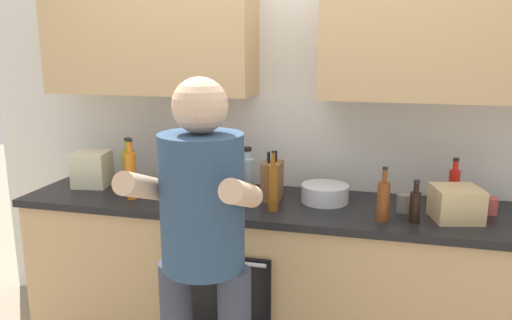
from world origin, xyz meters
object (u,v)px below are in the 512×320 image
object	(u,v)px
cup_stoneware	(404,203)
grocery_bag_bread	(456,204)
bottle_wine	(188,166)
bottle_vinegar	(383,200)
bottle_syrup	(273,187)
mixing_bowl	(325,193)
cup_ceramic	(490,206)
grocery_bag_crisps	(216,179)
bottle_juice	(131,174)
bottle_water	(247,173)
bottle_soy	(415,205)
grocery_bag_rice	(92,169)
bottle_hotsauce	(454,186)
bottle_oil	(129,168)
person_standing	(203,240)
knife_block	(272,181)

from	to	relation	value
cup_stoneware	grocery_bag_bread	world-z (taller)	grocery_bag_bread
bottle_wine	bottle_vinegar	bearing A→B (deg)	-17.17
bottle_syrup	mixing_bowl	bearing A→B (deg)	41.04
cup_ceramic	grocery_bag_crisps	world-z (taller)	grocery_bag_crisps
bottle_vinegar	mixing_bowl	size ratio (longest dim) A/B	1.04
bottle_juice	bottle_syrup	bearing A→B (deg)	-0.58
bottle_water	bottle_soy	bearing A→B (deg)	-19.58
bottle_soy	grocery_bag_rice	bearing A→B (deg)	173.81
bottle_hotsauce	bottle_oil	size ratio (longest dim) A/B	0.85
person_standing	knife_block	bearing A→B (deg)	81.23
bottle_hotsauce	grocery_bag_bread	distance (m)	0.22
bottle_vinegar	knife_block	bearing A→B (deg)	161.42
bottle_juice	knife_block	distance (m)	0.77
bottle_wine	grocery_bag_rice	size ratio (longest dim) A/B	1.42
bottle_soy	cup_stoneware	distance (m)	0.16
bottle_vinegar	grocery_bag_crisps	world-z (taller)	bottle_vinegar
bottle_syrup	cup_ceramic	world-z (taller)	bottle_syrup
bottle_wine	grocery_bag_crisps	world-z (taller)	bottle_wine
person_standing	bottle_water	world-z (taller)	person_standing
grocery_bag_bread	mixing_bowl	bearing A→B (deg)	168.61
bottle_vinegar	knife_block	xyz separation A→B (m)	(-0.59, 0.20, 0.00)
person_standing	grocery_bag_rice	xyz separation A→B (m)	(-0.99, 0.78, 0.05)
bottle_soy	bottle_hotsauce	xyz separation A→B (m)	(0.21, 0.31, 0.02)
grocery_bag_rice	bottle_hotsauce	bearing A→B (deg)	2.98
grocery_bag_crisps	grocery_bag_bread	size ratio (longest dim) A/B	1.04
bottle_water	bottle_oil	size ratio (longest dim) A/B	0.85
bottle_soy	grocery_bag_crisps	distance (m)	1.04
cup_ceramic	grocery_bag_bread	size ratio (longest dim) A/B	0.39
bottle_soy	grocery_bag_crisps	xyz separation A→B (m)	(-1.03, 0.13, 0.03)
bottle_oil	cup_stoneware	bearing A→B (deg)	-1.44
person_standing	bottle_syrup	bearing A→B (deg)	74.71
grocery_bag_bread	cup_ceramic	bearing A→B (deg)	36.93
bottle_wine	cup_stoneware	bearing A→B (deg)	-8.63
bottle_soy	bottle_oil	xyz separation A→B (m)	(-1.59, 0.19, 0.04)
bottle_hotsauce	bottle_wine	xyz separation A→B (m)	(-1.49, 0.03, 0.01)
grocery_bag_rice	bottle_wine	bearing A→B (deg)	14.20
bottle_water	cup_stoneware	size ratio (longest dim) A/B	2.80
knife_block	person_standing	bearing A→B (deg)	-98.77
bottle_juice	mixing_bowl	xyz separation A→B (m)	(1.03, 0.20, -0.09)
bottle_wine	bottle_juice	bearing A→B (deg)	-121.62
bottle_juice	grocery_bag_bread	distance (m)	1.68
bottle_soy	bottle_oil	size ratio (longest dim) A/B	0.68
grocery_bag_bread	bottle_wine	bearing A→B (deg)	170.36
bottle_syrup	grocery_bag_bread	size ratio (longest dim) A/B	1.44
knife_block	grocery_bag_rice	distance (m)	1.10
bottle_vinegar	bottle_hotsauce	distance (m)	0.48
bottle_oil	knife_block	xyz separation A→B (m)	(0.86, -0.00, -0.02)
cup_ceramic	cup_stoneware	bearing A→B (deg)	-170.16
bottle_hotsauce	bottle_oil	world-z (taller)	bottle_oil
grocery_bag_bread	grocery_bag_crisps	bearing A→B (deg)	178.16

